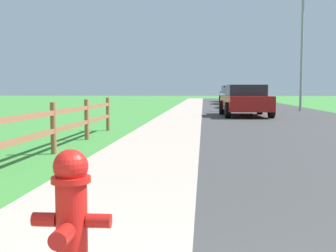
# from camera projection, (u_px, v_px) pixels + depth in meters

# --- Properties ---
(ground_plane) EXTENTS (120.00, 120.00, 0.00)m
(ground_plane) POSITION_uv_depth(u_px,v_px,m) (202.00, 111.00, 25.67)
(ground_plane) COLOR #3D8538
(road_asphalt) EXTENTS (7.00, 66.00, 0.01)m
(road_asphalt) POSITION_uv_depth(u_px,v_px,m) (258.00, 109.00, 27.38)
(road_asphalt) COLOR #3B3B3B
(road_asphalt) RESTS_ON ground
(curb_concrete) EXTENTS (6.00, 66.00, 0.01)m
(curb_concrete) POSITION_uv_depth(u_px,v_px,m) (155.00, 109.00, 27.90)
(curb_concrete) COLOR #B3A092
(curb_concrete) RESTS_ON ground
(grass_verge) EXTENTS (5.00, 66.00, 0.00)m
(grass_verge) POSITION_uv_depth(u_px,v_px,m) (132.00, 109.00, 28.02)
(grass_verge) COLOR #3D8538
(grass_verge) RESTS_ON ground
(fire_hydrant) EXTENTS (0.46, 0.38, 0.89)m
(fire_hydrant) POSITION_uv_depth(u_px,v_px,m) (71.00, 222.00, 2.53)
(fire_hydrant) COLOR red
(fire_hydrant) RESTS_ON ground
(rail_fence) EXTENTS (0.11, 12.03, 0.99)m
(rail_fence) POSITION_uv_depth(u_px,v_px,m) (28.00, 130.00, 7.10)
(rail_fence) COLOR brown
(rail_fence) RESTS_ON ground
(parked_suv_red) EXTENTS (2.28, 4.69, 1.45)m
(parked_suv_red) POSITION_uv_depth(u_px,v_px,m) (245.00, 100.00, 20.29)
(parked_suv_red) COLOR maroon
(parked_suv_red) RESTS_ON ground
(parked_car_silver) EXTENTS (2.33, 4.39, 1.45)m
(parked_car_silver) POSITION_uv_depth(u_px,v_px,m) (244.00, 97.00, 29.35)
(parked_car_silver) COLOR #B7BABF
(parked_car_silver) RESTS_ON ground
(parked_car_white) EXTENTS (2.27, 4.93, 1.41)m
(parked_car_white) POSITION_uv_depth(u_px,v_px,m) (233.00, 96.00, 36.88)
(parked_car_white) COLOR white
(parked_car_white) RESTS_ON ground
(parked_car_blue) EXTENTS (2.16, 4.31, 1.61)m
(parked_car_blue) POSITION_uv_depth(u_px,v_px,m) (230.00, 94.00, 44.17)
(parked_car_blue) COLOR navy
(parked_car_blue) RESTS_ON ground
(street_lamp) EXTENTS (1.17, 0.20, 6.59)m
(street_lamp) POSITION_uv_depth(u_px,v_px,m) (304.00, 43.00, 25.00)
(street_lamp) COLOR gray
(street_lamp) RESTS_ON ground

